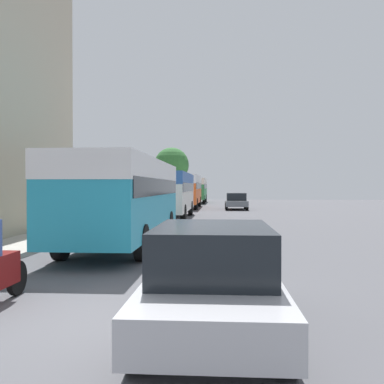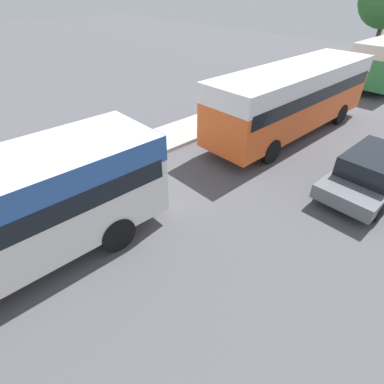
{
  "view_description": "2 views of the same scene",
  "coord_description": "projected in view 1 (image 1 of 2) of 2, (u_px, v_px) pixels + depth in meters",
  "views": [
    {
      "loc": [
        1.53,
        -6.44,
        2.01
      ],
      "look_at": [
        -0.64,
        25.88,
        1.6
      ],
      "focal_mm": 40.0,
      "sensor_mm": 36.0,
      "label": 1
    },
    {
      "loc": [
        5.17,
        20.86,
        6.12
      ],
      "look_at": [
        -0.08,
        25.67,
        1.04
      ],
      "focal_mm": 28.0,
      "sensor_mm": 36.0,
      "label": 2
    }
  ],
  "objects": [
    {
      "name": "pedestrian_near_curb",
      "position": [
        119.0,
        200.0,
        28.17
      ],
      "size": [
        0.35,
        0.35,
        1.84
      ],
      "color": "#232838",
      "rests_on": "sidewalk"
    },
    {
      "name": "pedestrian_walking_away",
      "position": [
        115.0,
        202.0,
        26.28
      ],
      "size": [
        0.35,
        0.35,
        1.74
      ],
      "color": "#232838",
      "rests_on": "sidewalk"
    },
    {
      "name": "bus_rear",
      "position": [
        195.0,
        187.0,
        52.7
      ],
      "size": [
        2.61,
        9.71,
        3.01
      ],
      "color": "#2D8447",
      "rests_on": "ground_plane"
    },
    {
      "name": "ground_plane",
      "position": [
        121.0,
        318.0,
        6.55
      ],
      "size": [
        120.0,
        120.0,
        0.0
      ],
      "primitive_type": "plane",
      "color": "#515156"
    },
    {
      "name": "car_far_curb",
      "position": [
        213.0,
        277.0,
        5.88
      ],
      "size": [
        1.83,
        4.15,
        1.48
      ],
      "color": "#B7B7BC",
      "rests_on": "ground_plane"
    },
    {
      "name": "car_crossing",
      "position": [
        236.0,
        201.0,
        37.57
      ],
      "size": [
        1.96,
        4.59,
        1.45
      ],
      "color": "slate",
      "rests_on": "ground_plane"
    },
    {
      "name": "bus_following",
      "position": [
        170.0,
        189.0,
        27.14
      ],
      "size": [
        2.5,
        9.17,
        2.86
      ],
      "color": "silver",
      "rests_on": "ground_plane"
    },
    {
      "name": "bus_lead",
      "position": [
        125.0,
        190.0,
        14.58
      ],
      "size": [
        2.52,
        9.73,
        2.9
      ],
      "color": "teal",
      "rests_on": "ground_plane"
    },
    {
      "name": "street_tree",
      "position": [
        172.0,
        165.0,
        58.77
      ],
      "size": [
        4.77,
        4.77,
        7.24
      ],
      "color": "brown",
      "rests_on": "sidewalk"
    },
    {
      "name": "bus_third_in_line",
      "position": [
        186.0,
        187.0,
        39.97
      ],
      "size": [
        2.55,
        9.69,
        3.05
      ],
      "color": "#EA5B23",
      "rests_on": "ground_plane"
    }
  ]
}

